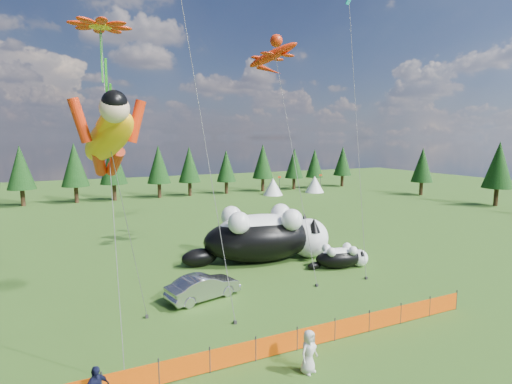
{
  "coord_description": "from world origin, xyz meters",
  "views": [
    {
      "loc": [
        -7.54,
        -17.13,
        9.26
      ],
      "look_at": [
        2.26,
        4.0,
        6.09
      ],
      "focal_mm": 28.0,
      "sensor_mm": 36.0,
      "label": 1
    }
  ],
  "objects": [
    {
      "name": "safety_fence",
      "position": [
        0.0,
        -3.0,
        0.5
      ],
      "size": [
        22.06,
        0.06,
        1.1
      ],
      "color": "#262626",
      "rests_on": "ground"
    },
    {
      "name": "diamond_kite_b",
      "position": [
        13.02,
        9.62,
        18.66
      ],
      "size": [
        4.14,
        7.74,
        21.61
      ],
      "color": "#0D9E94",
      "rests_on": "ground"
    },
    {
      "name": "tree_line",
      "position": [
        0.0,
        45.0,
        4.0
      ],
      "size": [
        90.0,
        4.0,
        8.0
      ],
      "primitive_type": null,
      "color": "black",
      "rests_on": "ground"
    },
    {
      "name": "cat_large",
      "position": [
        5.5,
        9.18,
        1.95
      ],
      "size": [
        11.36,
        5.26,
        4.11
      ],
      "rotation": [
        0.0,
        0.0,
        -0.16
      ],
      "color": "black",
      "rests_on": "ground"
    },
    {
      "name": "festival_tents",
      "position": [
        11.0,
        40.0,
        1.4
      ],
      "size": [
        50.0,
        3.2,
        2.8
      ],
      "primitive_type": null,
      "color": "white",
      "rests_on": "ground"
    },
    {
      "name": "flower_kite",
      "position": [
        -6.05,
        2.15,
        13.91
      ],
      "size": [
        3.53,
        6.32,
        14.64
      ],
      "color": "red",
      "rests_on": "ground"
    },
    {
      "name": "cat_small",
      "position": [
        9.68,
        5.43,
        0.79
      ],
      "size": [
        4.56,
        2.34,
        1.66
      ],
      "rotation": [
        0.0,
        0.0,
        -0.23
      ],
      "color": "black",
      "rests_on": "ground"
    },
    {
      "name": "ground",
      "position": [
        0.0,
        0.0,
        0.0
      ],
      "size": [
        160.0,
        160.0,
        0.0
      ],
      "primitive_type": "plane",
      "color": "#103509",
      "rests_on": "ground"
    },
    {
      "name": "gecko_kite",
      "position": [
        7.93,
        12.96,
        15.96
      ],
      "size": [
        6.53,
        13.46,
        18.77
      ],
      "color": "red",
      "rests_on": "ground"
    },
    {
      "name": "car",
      "position": [
        -1.01,
        4.18,
        0.72
      ],
      "size": [
        4.61,
        2.59,
        1.44
      ],
      "primitive_type": "imported",
      "rotation": [
        0.0,
        0.0,
        1.83
      ],
      "color": "#ACADB1",
      "rests_on": "ground"
    },
    {
      "name": "superhero_kite",
      "position": [
        -6.16,
        -0.46,
        9.25
      ],
      "size": [
        5.06,
        6.19,
        11.5
      ],
      "color": "#FFAC0D",
      "rests_on": "ground"
    },
    {
      "name": "spectator_e",
      "position": [
        0.57,
        -4.62,
        0.88
      ],
      "size": [
        1.0,
        0.82,
        1.75
      ],
      "primitive_type": "imported",
      "rotation": [
        0.0,
        0.0,
        0.35
      ],
      "color": "beige",
      "rests_on": "ground"
    }
  ]
}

